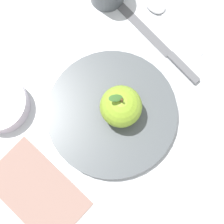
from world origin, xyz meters
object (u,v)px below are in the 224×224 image
at_px(dinner_plate, 112,113).
at_px(linen_napkin, 37,191).
at_px(knife, 164,49).
at_px(spoon, 161,10).
at_px(apple, 121,107).

relative_size(dinner_plate, linen_napkin, 1.36).
relative_size(dinner_plate, knife, 1.21).
height_order(spoon, linen_napkin, spoon).
bearing_deg(knife, linen_napkin, 65.75).
distance_m(dinner_plate, apple, 0.05).
distance_m(apple, spoon, 0.23).
distance_m(dinner_plate, spoon, 0.23).
height_order(dinner_plate, linen_napkin, dinner_plate).
height_order(apple, knife, apple).
relative_size(dinner_plate, spoon, 1.64).
relative_size(apple, knife, 0.44).
xyz_separation_m(dinner_plate, apple, (-0.01, -0.01, 0.04)).
xyz_separation_m(knife, spoon, (0.03, -0.08, 0.00)).
xyz_separation_m(apple, knife, (-0.05, -0.15, -0.05)).
bearing_deg(apple, spoon, -94.53).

